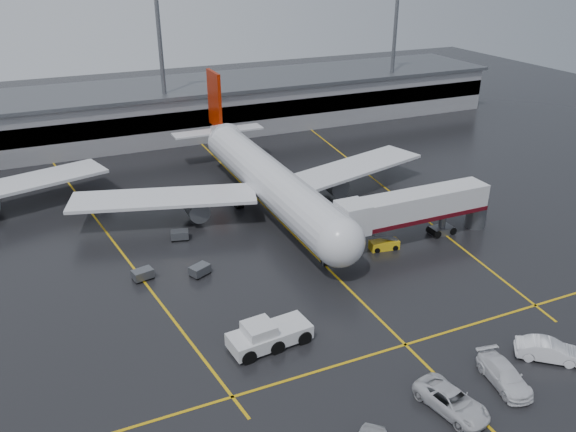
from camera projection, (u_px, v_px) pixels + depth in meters
name	position (u px, v px, depth m)	size (l,w,h in m)	color
ground	(297.00, 238.00, 67.40)	(220.00, 220.00, 0.00)	black
apron_line_centre	(297.00, 238.00, 67.40)	(0.25, 90.00, 0.02)	gold
apron_line_stop	(405.00, 345.00, 49.16)	(60.00, 0.25, 0.02)	gold
apron_line_left	(107.00, 234.00, 68.29)	(0.25, 70.00, 0.02)	gold
apron_line_right	(382.00, 185.00, 82.35)	(0.25, 70.00, 0.02)	gold
terminal	(186.00, 108.00, 105.33)	(122.00, 19.00, 8.60)	gray
light_mast_mid	(161.00, 58.00, 94.30)	(3.00, 1.20, 25.45)	#595B60
light_mast_right	(394.00, 41.00, 110.95)	(3.00, 1.20, 25.45)	#595B60
main_airliner	(265.00, 177.00, 73.68)	(48.80, 45.60, 14.10)	silver
jet_bridge	(415.00, 209.00, 65.17)	(19.90, 3.40, 6.05)	silver
pushback_tractor	(268.00, 335.00, 48.69)	(7.29, 3.64, 2.52)	silver
belt_loader	(384.00, 245.00, 64.70)	(3.43, 1.96, 2.06)	yellow
service_van_a	(452.00, 401.00, 41.91)	(2.67, 5.79, 1.61)	silver
service_van_b	(504.00, 375.00, 44.46)	(2.23, 5.49, 1.59)	silver
service_van_c	(549.00, 350.00, 47.10)	(1.82, 5.23, 1.72)	white
baggage_cart_a	(200.00, 270.00, 59.40)	(2.37, 2.05, 1.12)	#595B60
baggage_cart_b	(143.00, 274.00, 58.64)	(2.24, 1.71, 1.12)	#595B60
baggage_cart_c	(180.00, 235.00, 66.71)	(2.25, 1.74, 1.12)	#595B60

